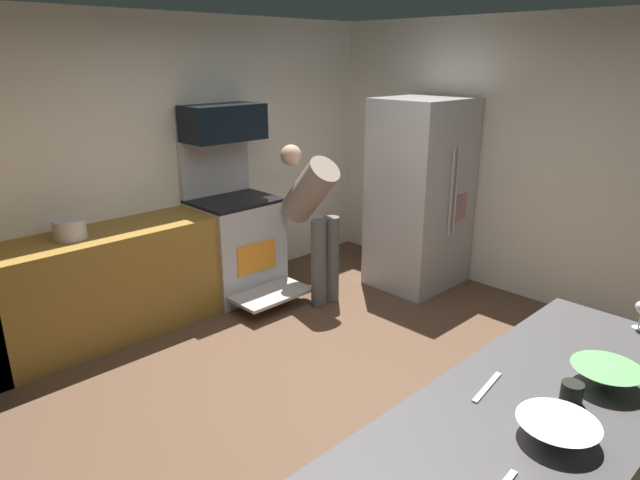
{
  "coord_description": "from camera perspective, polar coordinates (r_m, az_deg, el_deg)",
  "views": [
    {
      "loc": [
        -2.4,
        -2.25,
        2.23
      ],
      "look_at": [
        0.07,
        0.3,
        1.05
      ],
      "focal_mm": 31.07,
      "sensor_mm": 36.0,
      "label": 1
    }
  ],
  "objects": [
    {
      "name": "refrigerator",
      "position": [
        5.59,
        10.27,
        4.66
      ],
      "size": [
        0.87,
        0.76,
        1.86
      ],
      "color": "#BEBBBD",
      "rests_on": "ground"
    },
    {
      "name": "wall_right",
      "position": [
        5.51,
        21.27,
        7.43
      ],
      "size": [
        0.12,
        4.8,
        2.6
      ],
      "primitive_type": "cube",
      "color": "white",
      "rests_on": "ground"
    },
    {
      "name": "microwave",
      "position": [
        5.25,
        -9.91,
        11.83
      ],
      "size": [
        0.74,
        0.38,
        0.33
      ],
      "primitive_type": "cube",
      "color": "black",
      "rests_on": "oven_range"
    },
    {
      "name": "ground_plane",
      "position": [
        3.98,
        2.35,
        -15.88
      ],
      "size": [
        5.2,
        4.8,
        0.02
      ],
      "primitive_type": "cube",
      "color": "brown"
    },
    {
      "name": "mug_coffee",
      "position": [
        2.53,
        24.5,
        -14.12
      ],
      "size": [
        0.09,
        0.09,
        0.09
      ],
      "primitive_type": "cylinder",
      "color": "black",
      "rests_on": "counter_island"
    },
    {
      "name": "stock_pot",
      "position": [
        4.64,
        -24.39,
        1.03
      ],
      "size": [
        0.25,
        0.25,
        0.15
      ],
      "primitive_type": "cylinder",
      "color": "#BAB1C7",
      "rests_on": "lower_cabinet_run"
    },
    {
      "name": "mixing_bowl_large",
      "position": [
        2.3,
        23.21,
        -17.57
      ],
      "size": [
        0.3,
        0.3,
        0.08
      ],
      "primitive_type": "cone",
      "rotation": [
        3.14,
        0.0,
        0.0
      ],
      "color": "white",
      "rests_on": "counter_island"
    },
    {
      "name": "wall_back",
      "position": [
        5.26,
        -16.38,
        7.48
      ],
      "size": [
        5.2,
        0.12,
        2.6
      ],
      "primitive_type": "cube",
      "color": "white",
      "rests_on": "ground"
    },
    {
      "name": "lower_cabinet_run",
      "position": [
        4.83,
        -22.82,
        -4.77
      ],
      "size": [
        2.4,
        0.6,
        0.9
      ],
      "primitive_type": "cube",
      "color": "olive",
      "rests_on": "ground"
    },
    {
      "name": "person_cook",
      "position": [
        5.11,
        -0.68,
        2.93
      ],
      "size": [
        0.31,
        0.67,
        1.45
      ],
      "color": "#575757",
      "rests_on": "ground"
    },
    {
      "name": "mixing_bowl_prep",
      "position": [
        2.69,
        27.34,
        -12.4
      ],
      "size": [
        0.29,
        0.29,
        0.09
      ],
      "primitive_type": "cone",
      "rotation": [
        3.14,
        0.0,
        0.0
      ],
      "color": "#629F60",
      "rests_on": "counter_island"
    },
    {
      "name": "oven_range",
      "position": [
        5.42,
        -8.67,
        -0.36
      ],
      "size": [
        0.76,
        1.05,
        1.49
      ],
      "color": "#BBB7B9",
      "rests_on": "ground"
    },
    {
      "name": "knife_paring",
      "position": [
        2.52,
        16.84,
        -14.29
      ],
      "size": [
        0.27,
        0.06,
        0.01
      ],
      "primitive_type": "cube",
      "rotation": [
        0.0,
        0.0,
        3.28
      ],
      "color": "#B7BABF",
      "rests_on": "counter_island"
    }
  ]
}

